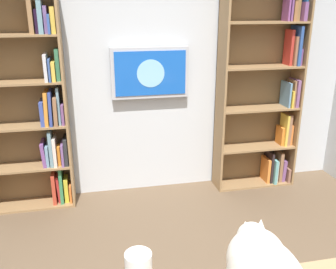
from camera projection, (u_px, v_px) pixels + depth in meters
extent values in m
cube|color=silver|center=(145.00, 66.00, 3.79)|extent=(4.52, 0.06, 2.70)
cube|color=#937047|center=(297.00, 86.00, 4.01)|extent=(0.02, 0.28, 2.23)
cube|color=#937047|center=(221.00, 90.00, 3.84)|extent=(0.02, 0.28, 2.23)
cube|color=brown|center=(254.00, 85.00, 4.05)|extent=(0.88, 0.01, 2.23)
cube|color=#937047|center=(252.00, 182.00, 4.29)|extent=(0.84, 0.27, 0.02)
cube|color=#937047|center=(255.00, 146.00, 4.15)|extent=(0.84, 0.27, 0.02)
cube|color=#937047|center=(258.00, 108.00, 4.00)|extent=(0.84, 0.27, 0.02)
cube|color=#937047|center=(261.00, 67.00, 3.86)|extent=(0.84, 0.27, 0.02)
cube|color=#937047|center=(265.00, 22.00, 3.71)|extent=(0.84, 0.27, 0.02)
cube|color=#8F614E|center=(285.00, 173.00, 4.32)|extent=(0.03, 0.22, 0.16)
cube|color=#7D4F84|center=(281.00, 169.00, 4.32)|extent=(0.05, 0.18, 0.25)
cube|color=#906545|center=(278.00, 165.00, 4.29)|extent=(0.04, 0.19, 0.35)
cube|color=silver|center=(274.00, 170.00, 4.30)|extent=(0.02, 0.17, 0.25)
cube|color=#62A3A2|center=(272.00, 169.00, 4.27)|extent=(0.03, 0.23, 0.28)
cube|color=black|center=(269.00, 165.00, 4.27)|extent=(0.03, 0.21, 0.36)
cube|color=orange|center=(265.00, 169.00, 4.28)|extent=(0.03, 0.19, 0.28)
cube|color=orange|center=(289.00, 134.00, 4.17)|extent=(0.02, 0.13, 0.22)
cube|color=#96694C|center=(286.00, 129.00, 4.16)|extent=(0.04, 0.18, 0.35)
cube|color=gold|center=(284.00, 130.00, 4.13)|extent=(0.03, 0.17, 0.35)
cube|color=orange|center=(280.00, 135.00, 4.17)|extent=(0.03, 0.15, 0.20)
cube|color=#845784|center=(294.00, 92.00, 4.01)|extent=(0.03, 0.21, 0.29)
cube|color=#956947|center=(291.00, 93.00, 4.01)|extent=(0.03, 0.18, 0.28)
cube|color=gold|center=(288.00, 98.00, 4.02)|extent=(0.02, 0.23, 0.18)
cube|color=#628EB0|center=(286.00, 94.00, 4.01)|extent=(0.02, 0.21, 0.26)
cube|color=#764986|center=(297.00, 56.00, 3.90)|extent=(0.03, 0.18, 0.17)
cube|color=#2E4F93|center=(296.00, 46.00, 3.85)|extent=(0.03, 0.22, 0.40)
cube|color=#946144|center=(292.00, 51.00, 3.87)|extent=(0.03, 0.20, 0.29)
cube|color=#BB322A|center=(289.00, 47.00, 3.86)|extent=(0.03, 0.15, 0.36)
cube|color=#23568C|center=(304.00, 5.00, 3.73)|extent=(0.02, 0.13, 0.31)
cube|color=#7E4C7F|center=(300.00, 11.00, 3.74)|extent=(0.04, 0.23, 0.18)
cube|color=olive|center=(297.00, 3.00, 3.70)|extent=(0.04, 0.12, 0.35)
cube|color=#9A643B|center=(292.00, 11.00, 3.73)|extent=(0.03, 0.18, 0.19)
cube|color=#74447C|center=(290.00, 0.00, 3.68)|extent=(0.02, 0.16, 0.40)
cube|color=#854785|center=(287.00, 3.00, 3.68)|extent=(0.02, 0.14, 0.34)
cube|color=#937047|center=(66.00, 102.00, 3.56)|extent=(0.02, 0.28, 2.12)
cube|color=brown|center=(24.00, 101.00, 3.61)|extent=(0.82, 0.01, 2.12)
cube|color=#937047|center=(35.00, 204.00, 3.83)|extent=(0.77, 0.27, 0.02)
cube|color=#937047|center=(30.00, 166.00, 3.69)|extent=(0.77, 0.27, 0.02)
cube|color=#937047|center=(25.00, 126.00, 3.55)|extent=(0.77, 0.27, 0.02)
cube|color=#937047|center=(19.00, 82.00, 3.41)|extent=(0.77, 0.27, 0.02)
cube|color=#937047|center=(13.00, 35.00, 3.27)|extent=(0.77, 0.27, 0.02)
cube|color=orange|center=(71.00, 192.00, 3.85)|extent=(0.02, 0.15, 0.18)
cube|color=gold|center=(67.00, 188.00, 3.85)|extent=(0.04, 0.15, 0.26)
cube|color=#388050|center=(61.00, 184.00, 3.81)|extent=(0.03, 0.18, 0.38)
cube|color=red|center=(59.00, 188.00, 3.83)|extent=(0.04, 0.13, 0.29)
cube|color=#B93D29|center=(54.00, 187.00, 3.81)|extent=(0.03, 0.19, 0.32)
cube|color=#29292C|center=(66.00, 150.00, 3.72)|extent=(0.04, 0.24, 0.27)
cube|color=slate|center=(63.00, 153.00, 3.71)|extent=(0.02, 0.24, 0.22)
cube|color=orange|center=(59.00, 155.00, 3.70)|extent=(0.03, 0.12, 0.19)
cube|color=beige|center=(55.00, 150.00, 3.68)|extent=(0.03, 0.22, 0.29)
cube|color=#6B8E9C|center=(51.00, 147.00, 3.65)|extent=(0.03, 0.18, 0.36)
cube|color=#7095B0|center=(48.00, 154.00, 3.69)|extent=(0.03, 0.20, 0.21)
cube|color=#754788|center=(44.00, 153.00, 3.68)|extent=(0.05, 0.22, 0.24)
cube|color=#784C80|center=(63.00, 113.00, 3.59)|extent=(0.03, 0.23, 0.19)
cube|color=#7094A4|center=(59.00, 105.00, 3.55)|extent=(0.02, 0.19, 0.36)
cube|color=#906242|center=(56.00, 110.00, 3.55)|extent=(0.04, 0.23, 0.27)
cube|color=#35458E|center=(51.00, 107.00, 3.54)|extent=(0.04, 0.24, 0.32)
cube|color=orange|center=(47.00, 108.00, 3.54)|extent=(0.05, 0.22, 0.32)
cube|color=#394B9A|center=(43.00, 112.00, 3.55)|extent=(0.04, 0.23, 0.23)
cube|color=#37744E|center=(58.00, 64.00, 3.42)|extent=(0.03, 0.15, 0.29)
cube|color=gold|center=(54.00, 71.00, 3.43)|extent=(0.03, 0.21, 0.18)
cube|color=#395492|center=(50.00, 69.00, 3.42)|extent=(0.02, 0.24, 0.20)
cube|color=silver|center=(46.00, 67.00, 3.41)|extent=(0.03, 0.22, 0.24)
cube|color=gold|center=(53.00, 20.00, 3.29)|extent=(0.04, 0.17, 0.23)
cube|color=#33539B|center=(50.00, 24.00, 3.29)|extent=(0.02, 0.24, 0.17)
cube|color=slate|center=(46.00, 20.00, 3.29)|extent=(0.03, 0.18, 0.24)
cube|color=#69919D|center=(41.00, 17.00, 3.26)|extent=(0.04, 0.23, 0.28)
cube|color=#26132C|center=(37.00, 21.00, 3.28)|extent=(0.03, 0.12, 0.21)
cube|color=#996E44|center=(31.00, 17.00, 3.26)|extent=(0.04, 0.20, 0.28)
cube|color=#B7B7BC|center=(150.00, 73.00, 3.75)|extent=(0.78, 0.06, 0.51)
cube|color=blue|center=(151.00, 73.00, 3.72)|extent=(0.71, 0.01, 0.44)
cylinder|color=#8CCCEA|center=(151.00, 74.00, 3.71)|extent=(0.28, 0.00, 0.28)
ellipsoid|color=silver|center=(256.00, 260.00, 1.52)|extent=(0.24, 0.24, 0.26)
sphere|color=silver|center=(252.00, 237.00, 1.55)|extent=(0.13, 0.13, 0.13)
cone|color=silver|center=(261.00, 226.00, 1.54)|extent=(0.06, 0.06, 0.07)
cone|color=silver|center=(245.00, 228.00, 1.52)|extent=(0.06, 0.06, 0.07)
cone|color=beige|center=(261.00, 228.00, 1.53)|extent=(0.03, 0.03, 0.05)
cone|color=beige|center=(245.00, 230.00, 1.52)|extent=(0.03, 0.03, 0.05)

